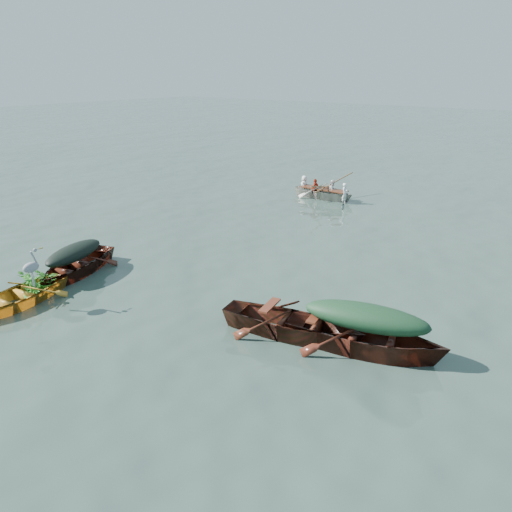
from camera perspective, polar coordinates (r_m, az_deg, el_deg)
The scene contains 13 objects.
ground at distance 11.90m, azimuth -7.60°, elevation -6.25°, with size 140.00×140.00×0.00m, color #364B42.
yellow_dinghy at distance 13.39m, azimuth -25.36°, elevation -5.02°, with size 1.39×3.22×0.87m, color #B26C22.
dark_covered_boat at distance 14.69m, azimuth -19.80°, elevation -1.98°, with size 1.41×3.78×0.95m, color #4B1B11.
green_tarp_boat at distance 10.45m, azimuth 12.13°, elevation -10.63°, with size 1.40×4.51×1.06m, color #561D14.
open_wooden_boat at distance 10.78m, azimuth 4.12°, elevation -9.13°, with size 1.35×4.33×1.01m, color #571E15.
rowed_boat at distance 22.20m, azimuth 7.71°, elevation 6.50°, with size 1.16×3.87×0.90m, color silver.
dark_tarp_cover at distance 14.46m, azimuth -20.12°, elevation 0.49°, with size 0.77×2.08×0.40m, color black.
green_tarp_cover at distance 10.07m, azimuth 12.46°, elevation -6.78°, with size 0.77×2.48×0.52m, color #193E21.
thwart_benches at distance 10.53m, azimuth 4.19°, elevation -6.65°, with size 0.81×2.16×0.04m, color #572314, non-canonical shape.
heron at distance 12.67m, azimuth -24.23°, elevation -1.83°, with size 0.28×0.40×0.92m, color #989CA1, non-canonical shape.
dinghy_weeds at distance 13.40m, azimuth -23.96°, elevation -1.34°, with size 0.70×0.90×0.60m, color #29691B.
rowers at distance 22.02m, azimuth 7.81°, elevation 8.59°, with size 1.04×2.71×0.76m, color white.
oars at distance 22.09m, azimuth 7.77°, elevation 7.71°, with size 2.60×0.60×0.06m, color brown, non-canonical shape.
Camera 1 is at (7.65, -7.39, 5.34)m, focal length 35.00 mm.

